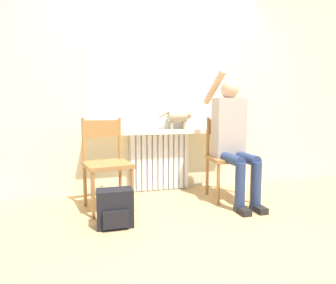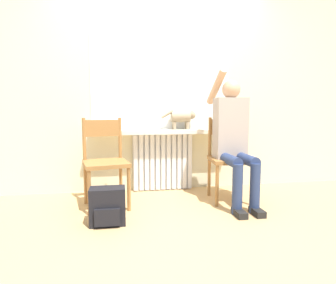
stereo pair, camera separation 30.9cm
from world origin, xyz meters
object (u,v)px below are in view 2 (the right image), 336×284
(person, at_px, (233,135))
(chair_left, at_px, (105,160))
(chair_right, at_px, (229,157))
(cat, at_px, (182,117))
(backpack, at_px, (108,207))

(person, bearing_deg, chair_left, 175.41)
(chair_right, bearing_deg, person, -85.98)
(person, relative_size, cat, 3.34)
(cat, relative_size, backpack, 1.33)
(cat, height_order, backpack, cat)
(chair_left, height_order, person, person)
(chair_left, relative_size, cat, 2.11)
(chair_right, bearing_deg, cat, 139.16)
(person, xyz_separation_m, backpack, (-1.31, -0.39, -0.58))
(chair_left, height_order, chair_right, same)
(backpack, bearing_deg, chair_right, 20.89)
(chair_right, bearing_deg, chair_left, -174.37)
(chair_right, relative_size, cat, 2.11)
(cat, bearing_deg, backpack, -132.26)
(backpack, bearing_deg, cat, 47.74)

